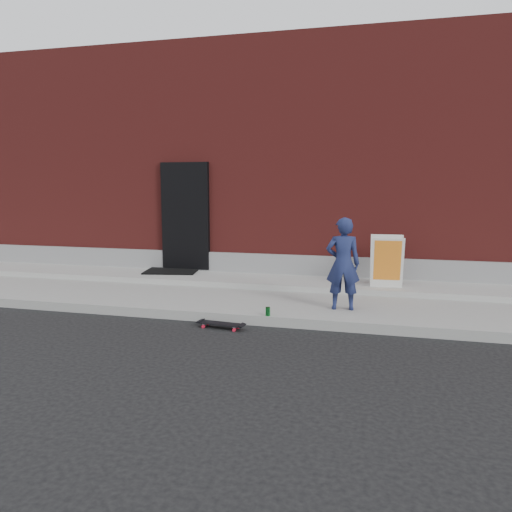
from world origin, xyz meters
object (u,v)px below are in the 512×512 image
(skateboard, at_px, (221,324))
(soda_can, at_px, (268,311))
(pizza_sign, at_px, (387,261))
(child, at_px, (343,264))

(skateboard, distance_m, soda_can, 0.71)
(soda_can, bearing_deg, pizza_sign, 52.13)
(skateboard, relative_size, soda_can, 5.52)
(child, height_order, pizza_sign, child)
(skateboard, xyz_separation_m, soda_can, (0.63, 0.31, 0.15))
(child, height_order, soda_can, child)
(child, distance_m, soda_can, 1.38)
(child, xyz_separation_m, skateboard, (-1.65, -0.98, -0.80))
(skateboard, relative_size, pizza_sign, 0.77)
(skateboard, bearing_deg, pizza_sign, 46.90)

